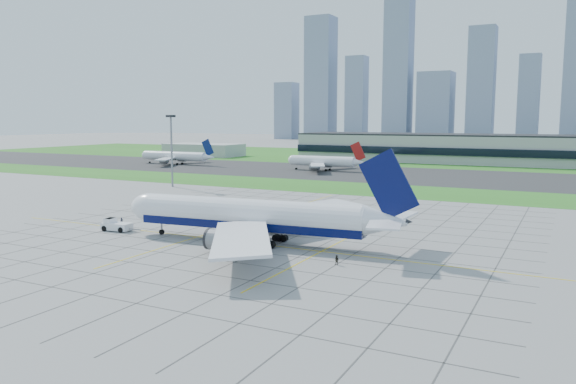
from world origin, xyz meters
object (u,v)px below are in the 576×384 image
distant_jet_0 (175,156)px  distant_jet_1 (324,161)px  crew_near (122,222)px  pushback_tug (115,225)px  crew_far (337,260)px  light_mast (171,142)px  airliner (252,216)px

distant_jet_0 → distant_jet_1: (85.86, 1.94, -0.00)m
crew_near → distant_jet_1: 148.05m
pushback_tug → crew_far: (54.02, -5.09, -0.34)m
crew_far → distant_jet_0: size_ratio=0.04×
light_mast → pushback_tug: bearing=-60.0°
pushback_tug → distant_jet_1: (-16.62, 152.07, 3.30)m
light_mast → distant_jet_0: 102.49m
distant_jet_0 → crew_far: bearing=-44.8°
light_mast → crew_near: size_ratio=13.24×
pushback_tug → crew_far: size_ratio=5.75×
light_mast → pushback_tug: light_mast is taller
crew_near → distant_jet_1: (-13.93, 147.35, 3.52)m
crew_near → distant_jet_0: size_ratio=0.04×
crew_far → distant_jet_1: (-70.63, 157.16, 3.64)m
pushback_tug → crew_near: (-2.69, 4.73, -0.22)m
crew_far → distant_jet_0: bearing=141.8°
pushback_tug → crew_near: pushback_tug is taller
light_mast → distant_jet_0: light_mast is taller
light_mast → distant_jet_1: 86.53m
distant_jet_1 → pushback_tug: bearing=-83.8°
distant_jet_0 → distant_jet_1: 85.88m
pushback_tug → crew_far: pushback_tug is taller
airliner → distant_jet_0: (-135.16, 146.85, -0.73)m
airliner → distant_jet_1: size_ratio=1.43×
airliner → crew_near: 35.65m
pushback_tug → crew_near: bearing=114.1°
crew_near → distant_jet_0: bearing=62.8°
pushback_tug → distant_jet_1: bearing=90.8°
crew_far → distant_jet_1: 172.35m
crew_near → distant_jet_0: 176.39m
distant_jet_0 → distant_jet_1: size_ratio=1.05×
light_mast → airliner: bearing=-42.3°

